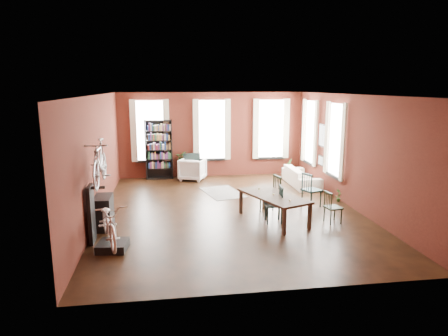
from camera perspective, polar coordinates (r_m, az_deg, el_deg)
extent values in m
plane|color=black|center=(11.22, 0.90, -6.14)|extent=(9.00, 9.00, 0.00)
cube|color=white|center=(10.68, 0.95, 10.43)|extent=(7.00, 9.00, 0.04)
cube|color=#441711|center=(15.25, -1.77, 4.77)|extent=(7.00, 0.04, 3.20)
cube|color=#441711|center=(6.54, 7.21, -4.67)|extent=(7.00, 0.04, 3.20)
cube|color=#441711|center=(10.85, -17.65, 1.41)|extent=(0.04, 9.00, 3.20)
cube|color=#441711|center=(11.90, 17.82, 2.26)|extent=(0.04, 9.00, 3.20)
cube|color=white|center=(15.12, -10.50, 5.28)|extent=(1.00, 0.04, 2.20)
cube|color=beige|center=(15.05, -10.51, 5.25)|extent=(1.40, 0.06, 2.30)
cube|color=white|center=(15.20, -1.76, 5.50)|extent=(1.00, 0.04, 2.20)
cube|color=beige|center=(15.13, -1.73, 5.48)|extent=(1.40, 0.06, 2.30)
cube|color=white|center=(15.63, 6.69, 5.60)|extent=(1.00, 0.04, 2.20)
cube|color=beige|center=(15.56, 6.75, 5.57)|extent=(1.40, 0.06, 2.30)
cube|color=white|center=(12.76, 15.80, 3.89)|extent=(0.04, 1.00, 2.20)
cube|color=beige|center=(12.73, 15.51, 3.88)|extent=(0.06, 1.40, 2.30)
cube|color=white|center=(14.78, 12.36, 5.06)|extent=(0.04, 1.00, 2.20)
cube|color=beige|center=(14.75, 12.10, 5.06)|extent=(0.06, 1.40, 2.30)
cube|color=black|center=(13.76, 13.92, 4.52)|extent=(0.04, 0.55, 0.75)
cube|color=black|center=(13.88, 13.75, 1.04)|extent=(0.04, 0.45, 0.35)
cube|color=#46372A|center=(10.40, 7.05, -5.68)|extent=(1.61, 2.23, 0.69)
cube|color=#173234|center=(10.26, 7.09, -5.20)|extent=(0.47, 0.47, 0.94)
cube|color=black|center=(10.93, 6.60, -3.87)|extent=(0.57, 0.57, 1.04)
cube|color=#1C2F1B|center=(10.53, 15.32, -5.44)|extent=(0.43, 0.43, 0.82)
cube|color=#183436|center=(11.75, 12.40, -3.07)|extent=(0.60, 0.60, 0.99)
cube|color=black|center=(15.03, -9.28, 2.60)|extent=(1.00, 0.32, 2.20)
imported|color=white|center=(14.79, -4.52, -0.02)|extent=(1.10, 1.07, 0.89)
imported|color=beige|center=(14.27, 11.00, -0.78)|extent=(0.61, 2.08, 0.81)
cube|color=black|center=(13.07, -0.20, -3.52)|extent=(1.43, 1.89, 0.01)
cube|color=black|center=(8.97, -15.60, -10.66)|extent=(0.68, 0.68, 0.18)
cube|color=black|center=(9.33, -18.43, -6.28)|extent=(0.16, 0.60, 1.30)
cube|color=black|center=(10.23, -16.81, -6.07)|extent=(0.40, 0.80, 0.80)
cube|color=black|center=(15.19, -5.87, -0.42)|extent=(0.31, 0.31, 0.53)
imported|color=#355E25|center=(15.53, 9.05, -0.64)|extent=(0.62, 0.80, 0.32)
imported|color=#336227|center=(12.54, 16.02, -4.33)|extent=(0.43, 0.44, 0.14)
imported|color=silver|center=(8.62, -16.23, -4.84)|extent=(0.83, 1.04, 1.74)
imported|color=#A5A8AD|center=(8.96, -17.46, 2.80)|extent=(0.47, 1.00, 1.66)
imported|color=#286026|center=(15.11, -5.94, 1.31)|extent=(0.60, 0.63, 0.40)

